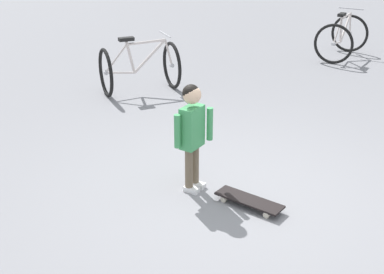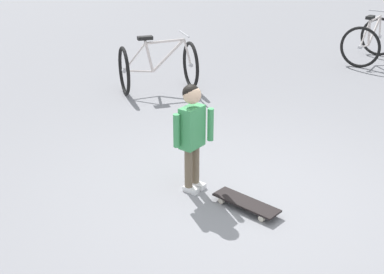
% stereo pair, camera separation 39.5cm
% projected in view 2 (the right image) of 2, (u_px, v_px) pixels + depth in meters
% --- Properties ---
extents(ground_plane, '(50.00, 50.00, 0.00)m').
position_uv_depth(ground_plane, '(248.00, 200.00, 4.84)').
color(ground_plane, gray).
extents(child_person, '(0.35, 0.28, 1.06)m').
position_uv_depth(child_person, '(192.00, 126.00, 4.77)').
color(child_person, brown).
rests_on(child_person, ground).
extents(skateboard, '(0.64, 0.52, 0.07)m').
position_uv_depth(skateboard, '(246.00, 203.00, 4.67)').
color(skateboard, black).
rests_on(skateboard, ground).
extents(bicycle_near, '(1.27, 1.10, 0.85)m').
position_uv_depth(bicycle_near, '(158.00, 66.00, 7.66)').
color(bicycle_near, black).
rests_on(bicycle_near, ground).
extents(bicycle_far, '(1.14, 1.28, 0.85)m').
position_uv_depth(bicycle_far, '(370.00, 40.00, 9.22)').
color(bicycle_far, black).
rests_on(bicycle_far, ground).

